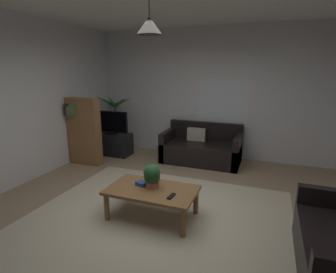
# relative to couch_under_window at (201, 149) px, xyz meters

# --- Properties ---
(floor) EXTENTS (5.31, 5.73, 0.02)m
(floor) POSITION_rel_couch_under_window_xyz_m (0.01, -2.37, -0.28)
(floor) COLOR #9E8466
(floor) RESTS_ON ground
(rug) EXTENTS (3.45, 3.15, 0.01)m
(rug) POSITION_rel_couch_under_window_xyz_m (0.01, -2.57, -0.27)
(rug) COLOR beige
(rug) RESTS_ON ground
(wall_back) EXTENTS (5.43, 0.06, 2.86)m
(wall_back) POSITION_rel_couch_under_window_xyz_m (0.01, 0.52, 1.16)
(wall_back) COLOR silver
(wall_back) RESTS_ON ground
(wall_left) EXTENTS (0.06, 5.73, 2.86)m
(wall_left) POSITION_rel_couch_under_window_xyz_m (-2.67, -2.37, 1.16)
(wall_left) COLOR silver
(wall_left) RESTS_ON ground
(window_pane) EXTENTS (1.09, 0.01, 1.10)m
(window_pane) POSITION_rel_couch_under_window_xyz_m (0.33, 0.49, 0.94)
(window_pane) COLOR white
(couch_under_window) EXTENTS (1.65, 0.87, 0.82)m
(couch_under_window) POSITION_rel_couch_under_window_xyz_m (0.00, 0.00, 0.00)
(couch_under_window) COLOR black
(couch_under_window) RESTS_ON ground
(coffee_table) EXTENTS (1.19, 0.69, 0.41)m
(coffee_table) POSITION_rel_couch_under_window_xyz_m (-0.07, -2.46, 0.08)
(coffee_table) COLOR olive
(coffee_table) RESTS_ON ground
(book_on_table_0) EXTENTS (0.15, 0.12, 0.02)m
(book_on_table_0) POSITION_rel_couch_under_window_xyz_m (-0.25, -2.41, 0.15)
(book_on_table_0) COLOR #2D4C8C
(book_on_table_0) RESTS_ON coffee_table
(book_on_table_1) EXTENTS (0.17, 0.14, 0.03)m
(book_on_table_1) POSITION_rel_couch_under_window_xyz_m (-0.25, -2.40, 0.17)
(book_on_table_1) COLOR #2D4C8C
(book_on_table_1) RESTS_ON coffee_table
(remote_on_table_0) EXTENTS (0.07, 0.16, 0.02)m
(remote_on_table_0) POSITION_rel_couch_under_window_xyz_m (0.26, -2.59, 0.15)
(remote_on_table_0) COLOR black
(remote_on_table_0) RESTS_ON coffee_table
(potted_plant_on_table) EXTENTS (0.23, 0.24, 0.34)m
(potted_plant_on_table) POSITION_rel_couch_under_window_xyz_m (-0.08, -2.43, 0.32)
(potted_plant_on_table) COLOR #B77051
(potted_plant_on_table) RESTS_ON coffee_table
(tv_stand) EXTENTS (0.90, 0.44, 0.50)m
(tv_stand) POSITION_rel_couch_under_window_xyz_m (-2.09, -0.26, -0.02)
(tv_stand) COLOR black
(tv_stand) RESTS_ON ground
(tv) EXTENTS (0.87, 0.16, 0.54)m
(tv) POSITION_rel_couch_under_window_xyz_m (-2.09, -0.28, 0.50)
(tv) COLOR black
(tv) RESTS_ON tv_stand
(potted_palm_corner) EXTENTS (0.92, 0.73, 1.40)m
(potted_palm_corner) POSITION_rel_couch_under_window_xyz_m (-2.24, 0.18, 0.31)
(potted_palm_corner) COLOR brown
(potted_palm_corner) RESTS_ON ground
(bookshelf_corner) EXTENTS (0.70, 0.31, 1.40)m
(bookshelf_corner) POSITION_rel_couch_under_window_xyz_m (-2.28, -1.00, 0.44)
(bookshelf_corner) COLOR olive
(bookshelf_corner) RESTS_ON ground
(pendant_lamp) EXTENTS (0.30, 0.30, 0.51)m
(pendant_lamp) POSITION_rel_couch_under_window_xyz_m (-0.07, -2.46, 2.18)
(pendant_lamp) COLOR black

